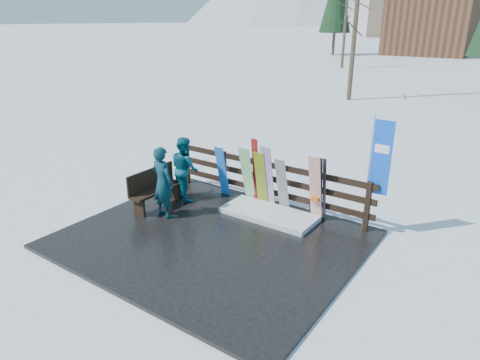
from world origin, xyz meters
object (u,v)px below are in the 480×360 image
Objects in this scene: snowboard_4 at (282,185)px; snowboard_5 at (315,189)px; snowboard_0 at (222,171)px; snowboard_1 at (247,175)px; bench at (154,187)px; snowboard_2 at (261,179)px; person_back at (185,168)px; snowboard_3 at (268,177)px; person_front at (163,182)px; rental_flag at (378,162)px.

snowboard_4 is 0.87× the size of snowboard_5.
snowboard_0 is 0.90× the size of snowboard_1.
snowboard_5 is at bearing 22.52° from bench.
snowboard_2 is 0.89× the size of person_back.
snowboard_2 is 0.21m from snowboard_3.
person_front is (-1.77, -1.77, 0.05)m from snowboard_3.
snowboard_0 is 1.39m from snowboard_3.
snowboard_0 is 0.85× the size of snowboard_3.
snowboard_1 is 0.59m from snowboard_3.
rental_flag reaches higher than snowboard_2.
person_front is 1.15m from person_back.
person_front is (-4.27, -2.04, -0.75)m from rental_flag.
snowboard_4 is (0.41, 0.00, -0.12)m from snowboard_3.
snowboard_3 is at bearing -173.85° from rental_flag.
snowboard_2 is 2.01m from person_back.
snowboard_4 is 0.83× the size of person_front.
bench is 5.28m from rental_flag.
snowboard_4 is at bearing 0.00° from snowboard_3.
bench is 0.58× the size of rental_flag.
person_back reaches higher than snowboard_0.
bench is at bearing 96.34° from person_back.
snowboard_1 is at bearing 180.00° from snowboard_3.
snowboard_4 is (1.79, 0.00, 0.01)m from snowboard_0.
person_back is (-1.89, -0.67, 0.10)m from snowboard_2.
person_back is (-0.70, -0.67, 0.14)m from snowboard_0.
snowboard_4 is 0.87× the size of person_back.
snowboard_3 is 1.00× the size of snowboard_5.
bench is at bearing -157.48° from snowboard_5.
bench is 2.80m from snowboard_3.
snowboard_1 is at bearing 180.00° from snowboard_5.
bench is at bearing -145.31° from snowboard_2.
rental_flag is at bearing 12.22° from snowboard_5.
snowboard_0 is (0.97, 1.50, 0.17)m from bench.
person_front is at bearing -25.29° from bench.
snowboard_0 is 1.19m from snowboard_2.
rental_flag reaches higher than bench.
bench is at bearing -160.01° from rental_flag.
snowboard_4 is at bearing 0.00° from snowboard_2.
person_front is at bearing -149.63° from snowboard_5.
snowboard_3 is (0.19, 0.00, 0.09)m from snowboard_2.
person_front is (0.58, -0.28, 0.34)m from bench.
snowboard_1 is 0.40m from snowboard_2.
snowboard_0 is at bearing -112.19° from person_back.
rental_flag is at bearing 6.15° from snowboard_3.
snowboard_1 is 1.85m from snowboard_5.
snowboard_0 is 0.54× the size of rental_flag.
snowboard_1 is at bearing 180.00° from snowboard_2.
snowboard_2 is (0.40, 0.00, -0.03)m from snowboard_1.
snowboard_1 is 0.94× the size of person_back.
snowboard_1 is 1.06× the size of snowboard_2.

